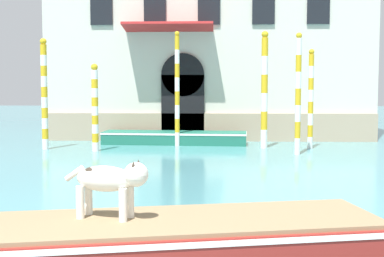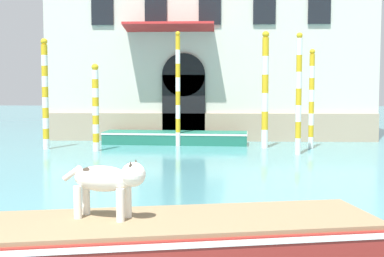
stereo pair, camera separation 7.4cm
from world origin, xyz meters
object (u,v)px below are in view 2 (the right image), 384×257
(mooring_pole_0, at_px, (96,107))
(mooring_pole_2, at_px, (265,89))
(boat_moored_near_palazzo, at_px, (175,137))
(mooring_pole_5, at_px, (178,89))
(boat_foreground, at_px, (148,236))
(dog_on_deck, at_px, (108,180))
(mooring_pole_4, at_px, (45,94))
(mooring_pole_1, at_px, (312,99))
(mooring_pole_3, at_px, (299,94))

(mooring_pole_0, xyz_separation_m, mooring_pole_2, (6.39, 1.35, 0.65))
(boat_moored_near_palazzo, height_order, mooring_pole_5, mooring_pole_5)
(boat_foreground, height_order, dog_on_deck, dog_on_deck)
(mooring_pole_4, bearing_deg, mooring_pole_1, 3.80)
(mooring_pole_1, relative_size, mooring_pole_2, 0.84)
(mooring_pole_4, bearing_deg, mooring_pole_5, 15.13)
(mooring_pole_5, bearing_deg, mooring_pole_1, -7.32)
(dog_on_deck, relative_size, mooring_pole_1, 0.33)
(boat_foreground, distance_m, mooring_pole_3, 12.24)
(dog_on_deck, bearing_deg, mooring_pole_5, 103.58)
(mooring_pole_0, relative_size, mooring_pole_2, 0.71)
(mooring_pole_1, relative_size, mooring_pole_4, 0.91)
(mooring_pole_2, distance_m, mooring_pole_5, 3.49)
(boat_foreground, xyz_separation_m, dog_on_deck, (-0.57, 0.05, 0.81))
(boat_foreground, height_order, mooring_pole_4, mooring_pole_4)
(mooring_pole_4, bearing_deg, mooring_pole_0, -13.92)
(mooring_pole_2, relative_size, mooring_pole_5, 0.99)
(mooring_pole_0, relative_size, mooring_pole_5, 0.71)
(dog_on_deck, xyz_separation_m, mooring_pole_0, (-2.95, 12.08, 0.55))
(boat_foreground, xyz_separation_m, mooring_pole_4, (-5.59, 12.64, 1.85))
(mooring_pole_0, height_order, mooring_pole_3, mooring_pole_3)
(mooring_pole_2, bearing_deg, boat_foreground, -101.97)
(mooring_pole_5, bearing_deg, mooring_pole_0, -147.63)
(mooring_pole_3, relative_size, mooring_pole_4, 1.01)
(boat_foreground, distance_m, mooring_pole_5, 14.15)
(mooring_pole_0, height_order, mooring_pole_1, mooring_pole_1)
(mooring_pole_0, distance_m, mooring_pole_1, 8.25)
(mooring_pole_1, xyz_separation_m, mooring_pole_5, (-5.22, 0.67, 0.38))
(dog_on_deck, xyz_separation_m, mooring_pole_2, (3.43, 13.43, 1.20))
(boat_moored_near_palazzo, height_order, mooring_pole_4, mooring_pole_4)
(boat_moored_near_palazzo, bearing_deg, mooring_pole_3, -31.61)
(boat_foreground, relative_size, mooring_pole_4, 1.69)
(dog_on_deck, bearing_deg, mooring_pole_1, 82.08)
(boat_foreground, relative_size, mooring_pole_2, 1.57)
(mooring_pole_2, relative_size, mooring_pole_4, 1.08)
(boat_foreground, bearing_deg, mooring_pole_2, 66.12)
(mooring_pole_1, bearing_deg, boat_moored_near_palazzo, 165.58)
(boat_foreground, relative_size, mooring_pole_0, 2.20)
(boat_moored_near_palazzo, bearing_deg, mooring_pole_2, -15.26)
(dog_on_deck, height_order, boat_moored_near_palazzo, dog_on_deck)
(mooring_pole_3, bearing_deg, boat_moored_near_palazzo, 144.92)
(boat_foreground, height_order, mooring_pole_1, mooring_pole_1)
(mooring_pole_1, distance_m, mooring_pole_3, 2.02)
(dog_on_deck, bearing_deg, boat_foreground, 8.81)
(dog_on_deck, height_order, mooring_pole_4, mooring_pole_4)
(mooring_pole_0, distance_m, mooring_pole_2, 6.56)
(mooring_pole_3, height_order, mooring_pole_4, mooring_pole_3)
(mooring_pole_3, bearing_deg, boat_foreground, -108.59)
(boat_foreground, bearing_deg, boat_moored_near_palazzo, 81.05)
(boat_moored_near_palazzo, bearing_deg, mooring_pole_4, -153.38)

